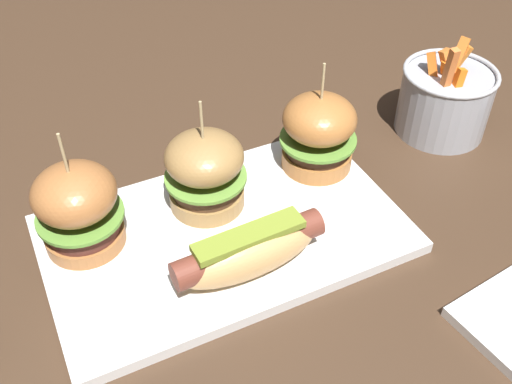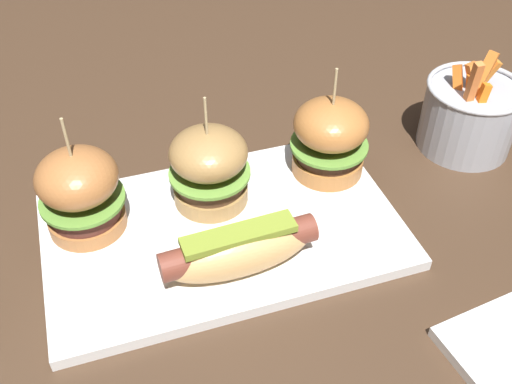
{
  "view_description": "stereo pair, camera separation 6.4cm",
  "coord_description": "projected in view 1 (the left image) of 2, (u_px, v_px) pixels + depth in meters",
  "views": [
    {
      "loc": [
        -0.17,
        -0.43,
        0.48
      ],
      "look_at": [
        0.04,
        0.0,
        0.05
      ],
      "focal_mm": 41.77,
      "sensor_mm": 36.0,
      "label": 1
    },
    {
      "loc": [
        -0.11,
        -0.45,
        0.48
      ],
      "look_at": [
        0.04,
        0.0,
        0.05
      ],
      "focal_mm": 41.77,
      "sensor_mm": 36.0,
      "label": 2
    }
  ],
  "objects": [
    {
      "name": "slider_right",
      "position": [
        319.0,
        132.0,
        0.71
      ],
      "size": [
        0.09,
        0.09,
        0.14
      ],
      "color": "#B16E36",
      "rests_on": "platter_main"
    },
    {
      "name": "ground_plane",
      "position": [
        225.0,
        238.0,
        0.66
      ],
      "size": [
        3.0,
        3.0,
        0.0
      ],
      "primitive_type": "plane",
      "color": "#422D1E"
    },
    {
      "name": "platter_main",
      "position": [
        225.0,
        234.0,
        0.66
      ],
      "size": [
        0.39,
        0.23,
        0.01
      ],
      "primitive_type": "cube",
      "color": "white",
      "rests_on": "ground"
    },
    {
      "name": "hot_dog",
      "position": [
        250.0,
        250.0,
        0.59
      ],
      "size": [
        0.16,
        0.06,
        0.05
      ],
      "color": "tan",
      "rests_on": "platter_main"
    },
    {
      "name": "slider_center",
      "position": [
        203.0,
        172.0,
        0.65
      ],
      "size": [
        0.09,
        0.09,
        0.14
      ],
      "color": "#A47A45",
      "rests_on": "platter_main"
    },
    {
      "name": "fries_bucket",
      "position": [
        445.0,
        100.0,
        0.78
      ],
      "size": [
        0.12,
        0.12,
        0.14
      ],
      "color": "#A8AAB2",
      "rests_on": "ground"
    },
    {
      "name": "slider_left",
      "position": [
        78.0,
        207.0,
        0.61
      ],
      "size": [
        0.09,
        0.09,
        0.14
      ],
      "color": "#AC6A38",
      "rests_on": "platter_main"
    }
  ]
}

